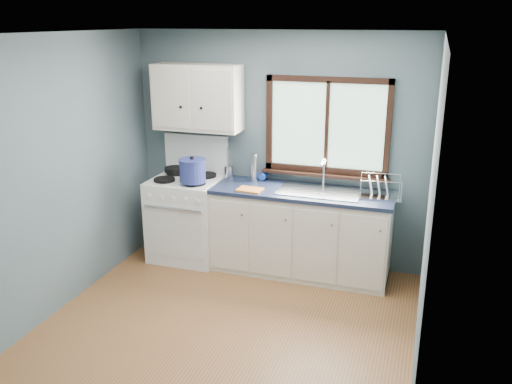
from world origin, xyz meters
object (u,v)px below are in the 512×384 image
(stockpot, at_px, (192,170))
(dish_rack, at_px, (379,191))
(gas_range, at_px, (187,216))
(thermos, at_px, (254,168))
(base_cabinets, at_px, (301,236))
(sink, at_px, (319,198))
(skillet, at_px, (175,169))
(utensil_crock, at_px, (229,171))

(stockpot, bearing_deg, dish_rack, 7.25)
(gas_range, distance_m, stockpot, 0.64)
(stockpot, xyz_separation_m, thermos, (0.57, 0.34, -0.01))
(gas_range, xyz_separation_m, base_cabinets, (1.31, 0.02, -0.08))
(base_cabinets, xyz_separation_m, stockpot, (-1.14, -0.19, 0.68))
(sink, xyz_separation_m, dish_rack, (0.59, 0.05, 0.12))
(sink, height_order, thermos, thermos)
(gas_range, xyz_separation_m, skillet, (-0.20, 0.13, 0.49))
(base_cabinets, distance_m, sink, 0.48)
(base_cabinets, bearing_deg, sink, -0.13)
(base_cabinets, relative_size, sink, 2.20)
(gas_range, relative_size, stockpot, 4.04)
(base_cabinets, distance_m, stockpot, 1.34)
(base_cabinets, height_order, skillet, skillet)
(sink, bearing_deg, stockpot, -171.64)
(thermos, xyz_separation_m, dish_rack, (1.35, -0.10, -0.10))
(base_cabinets, bearing_deg, utensil_crock, 167.19)
(thermos, bearing_deg, base_cabinets, -14.48)
(skillet, relative_size, thermos, 1.20)
(utensil_crock, bearing_deg, thermos, -9.62)
(base_cabinets, distance_m, skillet, 1.61)
(skillet, bearing_deg, dish_rack, -26.62)
(stockpot, relative_size, dish_rack, 0.77)
(thermos, bearing_deg, dish_rack, -4.20)
(utensil_crock, distance_m, thermos, 0.32)
(base_cabinets, relative_size, utensil_crock, 5.41)
(sink, distance_m, thermos, 0.80)
(utensil_crock, bearing_deg, sink, -10.71)
(skillet, relative_size, dish_rack, 0.84)
(stockpot, height_order, dish_rack, stockpot)
(base_cabinets, bearing_deg, gas_range, -179.18)
(gas_range, distance_m, sink, 1.53)
(thermos, bearing_deg, sink, -11.15)
(sink, relative_size, utensil_crock, 2.46)
(gas_range, distance_m, thermos, 0.95)
(gas_range, bearing_deg, stockpot, -46.80)
(utensil_crock, distance_m, dish_rack, 1.66)
(gas_range, relative_size, skillet, 3.72)
(stockpot, bearing_deg, base_cabinets, 9.68)
(dish_rack, bearing_deg, thermos, 169.33)
(utensil_crock, height_order, thermos, utensil_crock)
(base_cabinets, relative_size, skillet, 5.06)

